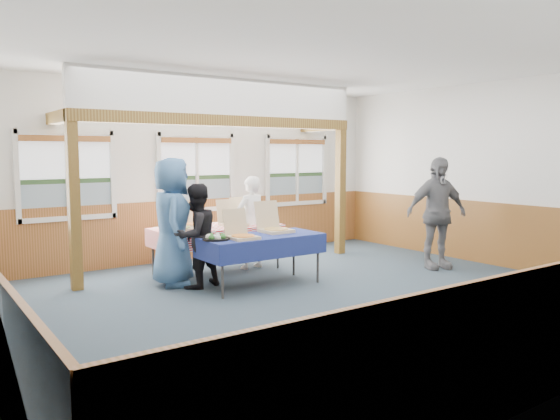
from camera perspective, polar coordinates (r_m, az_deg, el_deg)
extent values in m
plane|color=#26333E|center=(7.52, 3.40, -9.15)|extent=(8.00, 8.00, 0.00)
plane|color=white|center=(7.36, 3.56, 15.65)|extent=(8.00, 8.00, 0.00)
plane|color=silver|center=(10.24, -8.80, 3.90)|extent=(8.00, 0.00, 8.00)
plane|color=silver|center=(10.24, 21.34, 3.56)|extent=(0.00, 8.00, 8.00)
cube|color=brown|center=(10.31, -8.65, -1.95)|extent=(7.98, 0.05, 1.10)
cube|color=brown|center=(10.31, 21.04, -2.28)|extent=(0.05, 6.98, 1.10)
cube|color=silver|center=(9.45, -21.18, -0.81)|extent=(1.52, 0.05, 0.08)
cube|color=silver|center=(9.40, -21.51, 7.58)|extent=(1.52, 0.05, 0.08)
cube|color=silver|center=(9.25, -25.80, 3.15)|extent=(0.08, 0.05, 1.46)
cube|color=silver|center=(9.60, -17.04, 3.57)|extent=(0.08, 0.05, 1.46)
cube|color=silver|center=(9.40, -21.34, 3.37)|extent=(0.05, 0.05, 1.30)
cube|color=slate|center=(9.46, -21.31, 1.02)|extent=(1.40, 0.02, 0.52)
cube|color=#233E1F|center=(9.44, -21.38, 2.83)|extent=(1.40, 0.02, 0.08)
cube|color=silver|center=(9.43, -21.47, 5.19)|extent=(1.40, 0.02, 0.70)
cube|color=brown|center=(9.38, -21.45, 6.97)|extent=(1.40, 0.07, 0.10)
cube|color=silver|center=(10.24, -8.59, 0.02)|extent=(1.52, 0.05, 0.08)
cube|color=silver|center=(10.19, -8.72, 7.77)|extent=(1.52, 0.05, 0.08)
cube|color=silver|center=(9.88, -12.51, 3.75)|extent=(0.08, 0.05, 1.46)
cube|color=silver|center=(10.54, -5.04, 4.00)|extent=(0.08, 0.05, 1.46)
cube|color=silver|center=(10.19, -8.65, 3.89)|extent=(0.05, 0.05, 1.30)
cube|color=slate|center=(10.25, -8.72, 1.71)|extent=(1.40, 0.02, 0.52)
cube|color=#233E1F|center=(10.23, -8.75, 3.38)|extent=(1.40, 0.02, 0.08)
cube|color=silver|center=(10.22, -8.78, 5.57)|extent=(1.40, 0.02, 0.70)
cube|color=brown|center=(10.17, -8.66, 7.21)|extent=(1.40, 0.07, 0.10)
cube|color=silver|center=(11.44, 1.78, 0.71)|extent=(1.52, 0.05, 0.08)
cube|color=silver|center=(11.39, 1.81, 7.64)|extent=(1.52, 0.05, 0.08)
cube|color=silver|center=(10.97, -1.31, 4.10)|extent=(0.08, 0.05, 1.46)
cube|color=silver|center=(11.85, 4.67, 4.22)|extent=(0.08, 0.05, 1.46)
cube|color=silver|center=(11.39, 1.79, 4.17)|extent=(0.05, 0.05, 1.30)
cube|color=slate|center=(11.45, 1.67, 2.22)|extent=(1.40, 0.02, 0.52)
cube|color=#233E1F|center=(11.43, 1.67, 3.72)|extent=(1.40, 0.02, 0.08)
cube|color=silver|center=(11.42, 1.68, 5.67)|extent=(1.40, 0.02, 0.70)
cube|color=brown|center=(11.38, 1.87, 7.14)|extent=(1.40, 0.07, 0.10)
cube|color=#593613|center=(8.27, -20.71, 0.31)|extent=(0.15, 0.15, 2.40)
cube|color=#593613|center=(10.66, 6.32, 1.85)|extent=(0.15, 0.15, 2.40)
cube|color=#593613|center=(9.19, -5.55, 9.26)|extent=(5.15, 0.18, 0.18)
cylinder|color=#303030|center=(7.41, -6.03, -6.49)|extent=(0.04, 0.04, 0.73)
cylinder|color=#303030|center=(7.94, -8.19, -5.67)|extent=(0.04, 0.04, 0.73)
cylinder|color=#303030|center=(8.31, 3.97, -5.11)|extent=(0.04, 0.04, 0.73)
cylinder|color=#303030|center=(8.79, 1.45, -4.48)|extent=(0.04, 0.04, 0.73)
cube|color=#303030|center=(8.02, -1.98, -2.82)|extent=(1.78, 0.78, 0.03)
cube|color=navy|center=(8.01, -1.98, -2.69)|extent=(1.84, 0.84, 0.01)
cube|color=navy|center=(7.71, -0.36, -4.11)|extent=(1.82, 0.05, 0.28)
cube|color=navy|center=(8.37, -3.46, -3.32)|extent=(1.82, 0.05, 0.28)
cylinder|color=#303030|center=(8.37, -11.25, -5.12)|extent=(0.04, 0.04, 0.73)
cylinder|color=#303030|center=(9.04, -13.14, -4.34)|extent=(0.04, 0.04, 0.73)
cylinder|color=#303030|center=(9.30, -0.24, -3.89)|extent=(0.04, 0.04, 0.73)
cylinder|color=#303030|center=(9.91, -2.67, -3.29)|extent=(0.04, 0.04, 0.73)
cube|color=#303030|center=(9.06, -6.62, -1.84)|extent=(2.17, 1.19, 0.03)
cube|color=red|center=(9.06, -6.62, -1.72)|extent=(2.24, 1.26, 0.01)
cube|color=red|center=(8.68, -5.17, -3.00)|extent=(2.09, 0.36, 0.28)
cube|color=red|center=(9.48, -7.93, -2.27)|extent=(2.09, 0.36, 0.28)
cube|color=tan|center=(7.67, -3.88, -2.89)|extent=(0.38, 0.38, 0.04)
cylinder|color=gold|center=(7.67, -3.88, -2.69)|extent=(0.33, 0.33, 0.01)
cube|color=tan|center=(7.84, -4.72, -1.22)|extent=(0.37, 0.09, 0.37)
cube|color=tan|center=(8.30, -0.40, -2.19)|extent=(0.42, 0.42, 0.05)
cylinder|color=#DACE65|center=(8.30, -0.40, -1.98)|extent=(0.37, 0.37, 0.01)
cube|color=tan|center=(8.48, -1.38, -0.45)|extent=(0.42, 0.10, 0.41)
cube|color=tan|center=(8.60, -10.58, -2.00)|extent=(0.44, 0.44, 0.05)
cylinder|color=gold|center=(8.59, -10.59, -1.79)|extent=(0.39, 0.39, 0.01)
cube|color=tan|center=(8.81, -11.26, -0.29)|extent=(0.43, 0.11, 0.42)
cube|color=tan|center=(9.03, -9.03, -1.61)|extent=(0.48, 0.48, 0.04)
cylinder|color=gold|center=(9.02, -9.04, -1.43)|extent=(0.42, 0.42, 0.01)
cube|color=tan|center=(9.17, -10.05, -0.20)|extent=(0.39, 0.20, 0.38)
cube|color=tan|center=(9.07, -4.87, -1.52)|extent=(0.41, 0.41, 0.04)
cylinder|color=gold|center=(9.07, -4.87, -1.34)|extent=(0.36, 0.36, 0.01)
cube|color=tan|center=(9.25, -5.53, -0.06)|extent=(0.39, 0.12, 0.38)
cube|color=tan|center=(9.46, -3.44, -1.20)|extent=(0.40, 0.40, 0.04)
cylinder|color=#DACE65|center=(9.46, -3.45, -1.02)|extent=(0.35, 0.35, 0.01)
cube|color=tan|center=(9.63, -4.22, 0.21)|extent=(0.39, 0.10, 0.39)
cylinder|color=black|center=(7.63, -6.71, -3.02)|extent=(0.37, 0.37, 0.03)
cylinder|color=white|center=(7.63, -6.72, -2.83)|extent=(0.08, 0.08, 0.04)
sphere|color=#2A5E24|center=(7.68, -6.04, -2.73)|extent=(0.08, 0.08, 0.08)
sphere|color=silver|center=(7.73, -6.58, -2.68)|extent=(0.08, 0.08, 0.08)
sphere|color=#2A5E24|center=(7.71, -7.22, -2.71)|extent=(0.08, 0.08, 0.08)
sphere|color=silver|center=(7.62, -7.49, -2.81)|extent=(0.08, 0.08, 0.08)
sphere|color=#2A5E24|center=(7.55, -7.18, -2.89)|extent=(0.08, 0.08, 0.08)
sphere|color=silver|center=(7.53, -6.51, -2.91)|extent=(0.08, 0.08, 0.08)
sphere|color=#2A5E24|center=(7.59, -6.00, -2.83)|extent=(0.08, 0.08, 0.08)
cylinder|color=brown|center=(9.27, -1.26, -1.01)|extent=(0.07, 0.07, 0.15)
imported|color=white|center=(9.27, -3.06, -1.31)|extent=(0.62, 0.45, 1.57)
imported|color=black|center=(8.02, -8.77, -2.70)|extent=(0.87, 0.75, 1.52)
imported|color=#3B6495|center=(8.19, -11.20, -1.23)|extent=(0.90, 1.08, 1.90)
imported|color=slate|center=(9.60, 16.05, -0.30)|extent=(1.20, 0.78, 1.90)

